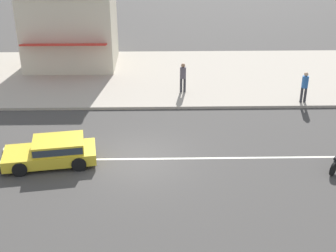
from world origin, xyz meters
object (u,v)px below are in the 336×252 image
pedestrian_mid_kerb (305,85)px  hatchback_yellow_1 (53,151)px  pedestrian_far_end (183,75)px  shopfront_mid_block (70,24)px

pedestrian_mid_kerb → hatchback_yellow_1: bearing=-153.8°
hatchback_yellow_1 → pedestrian_far_end: size_ratio=2.40×
hatchback_yellow_1 → pedestrian_far_end: (5.80, 7.60, 0.55)m
hatchback_yellow_1 → pedestrian_far_end: bearing=52.7°
pedestrian_mid_kerb → pedestrian_far_end: pedestrian_mid_kerb is taller
pedestrian_far_end → pedestrian_mid_kerb: bearing=-14.0°
pedestrian_mid_kerb → pedestrian_far_end: bearing=166.0°
pedestrian_far_end → hatchback_yellow_1: bearing=-127.3°
pedestrian_mid_kerb → pedestrian_far_end: 6.61m
shopfront_mid_block → pedestrian_far_end: bearing=-36.3°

